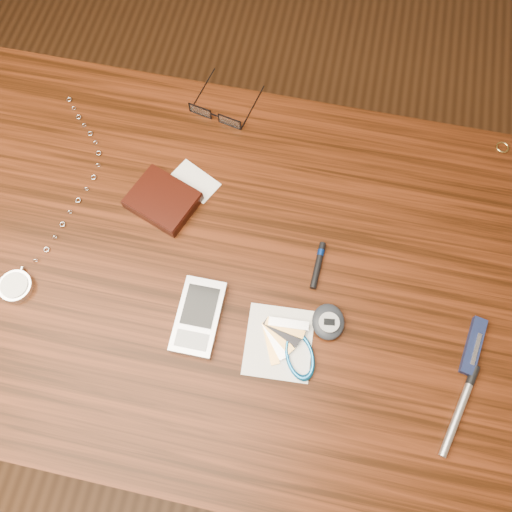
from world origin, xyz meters
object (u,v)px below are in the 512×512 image
object	(u,v)px
desk	(208,281)
wallet_and_card	(163,200)
notepad_keys	(289,347)
silver_pen	(462,403)
pda_phone	(198,317)
pocket_knife	(473,346)
eyeglasses	(216,114)
pocket_watch	(20,278)
pedometer	(328,322)

from	to	relation	value
desk	wallet_and_card	size ratio (longest dim) A/B	6.56
notepad_keys	silver_pen	bearing A→B (deg)	-6.09
pda_phone	pocket_knife	size ratio (longest dim) A/B	1.29
desk	eyeglasses	size ratio (longest dim) A/B	7.98
pocket_watch	pocket_knife	bearing A→B (deg)	3.17
desk	pocket_watch	size ratio (longest dim) A/B	2.54
desk	silver_pen	distance (m)	0.46
silver_pen	eyeglasses	bearing A→B (deg)	138.38
desk	pda_phone	bearing A→B (deg)	-79.41
wallet_and_card	pocket_knife	world-z (taller)	wallet_and_card
silver_pen	pocket_knife	bearing A→B (deg)	82.53
eyeglasses	pda_phone	world-z (taller)	eyeglasses
desk	pocket_knife	bearing A→B (deg)	-6.72
wallet_and_card	pocket_knife	xyz separation A→B (m)	(0.52, -0.14, -0.01)
notepad_keys	pedometer	bearing A→B (deg)	43.87
wallet_and_card	pocket_watch	size ratio (longest dim) A/B	0.39
eyeglasses	pocket_watch	bearing A→B (deg)	-122.25
pda_phone	pocket_knife	xyz separation A→B (m)	(0.42, 0.04, -0.00)
pedometer	notepad_keys	world-z (taller)	pedometer
wallet_and_card	notepad_keys	size ratio (longest dim) A/B	1.18
wallet_and_card	eyeglasses	size ratio (longest dim) A/B	1.22
pedometer	pocket_knife	world-z (taller)	pedometer
eyeglasses	pedometer	bearing A→B (deg)	-52.67
pocket_knife	eyeglasses	bearing A→B (deg)	145.56
pocket_knife	silver_pen	world-z (taller)	same
desk	pedometer	world-z (taller)	pedometer
pda_phone	pocket_watch	bearing A→B (deg)	179.38
wallet_and_card	eyeglasses	xyz separation A→B (m)	(0.05, 0.19, -0.00)
pda_phone	pedometer	distance (m)	0.20
pda_phone	pocket_knife	bearing A→B (deg)	5.81
wallet_and_card	pda_phone	size ratio (longest dim) A/B	1.27
silver_pen	pda_phone	bearing A→B (deg)	173.76
desk	wallet_and_card	world-z (taller)	wallet_and_card
pocket_watch	pda_phone	size ratio (longest dim) A/B	3.27
eyeglasses	pda_phone	xyz separation A→B (m)	(0.06, -0.37, -0.00)
silver_pen	desk	bearing A→B (deg)	161.94
desk	notepad_keys	bearing A→B (deg)	-34.11
notepad_keys	pocket_knife	size ratio (longest dim) A/B	1.39
pocket_watch	silver_pen	bearing A→B (deg)	-3.89
pocket_watch	notepad_keys	bearing A→B (deg)	-2.58
desk	pocket_knife	xyz separation A→B (m)	(0.43, -0.05, 0.11)
eyeglasses	pocket_knife	distance (m)	0.58
pda_phone	silver_pen	xyz separation A→B (m)	(0.41, -0.04, -0.00)
pda_phone	notepad_keys	bearing A→B (deg)	-6.51
wallet_and_card	pocket_watch	bearing A→B (deg)	-136.03
notepad_keys	pda_phone	bearing A→B (deg)	173.49
eyeglasses	pocket_knife	size ratio (longest dim) A/B	1.35
desk	wallet_and_card	xyz separation A→B (m)	(-0.09, 0.09, 0.11)
eyeglasses	pocket_watch	size ratio (longest dim) A/B	0.32
wallet_and_card	pedometer	xyz separation A→B (m)	(0.30, -0.15, -0.00)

